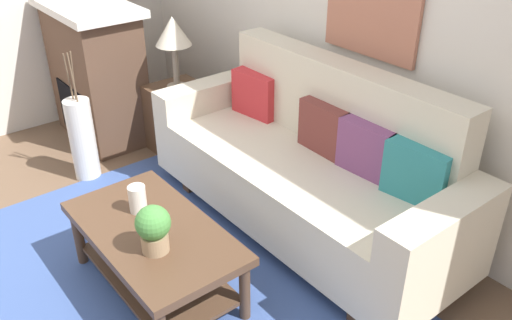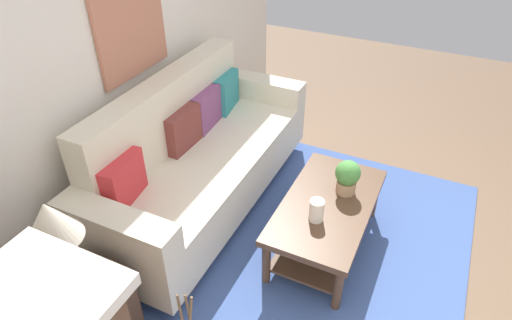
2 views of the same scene
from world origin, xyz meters
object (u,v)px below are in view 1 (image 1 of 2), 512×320
object	(u,v)px
throw_pillow_teal	(416,173)
floor_vase	(83,140)
throw_pillow_plum	(367,149)
tabletop_vase	(138,199)
fireplace	(96,72)
framed_painting	(372,3)
throw_pillow_crimson	(255,94)
throw_pillow_maroon	(324,128)
potted_plant_tabletop	(153,228)
table_lamp	(173,34)
couch	(308,168)
side_table	(180,119)
coffee_table	(154,245)

from	to	relation	value
throw_pillow_teal	floor_vase	size ratio (longest dim) A/B	0.56
throw_pillow_plum	tabletop_vase	xyz separation A→B (m)	(-0.61, -1.20, -0.17)
fireplace	framed_painting	bearing A→B (deg)	24.40
throw_pillow_crimson	fireplace	bearing A→B (deg)	-156.33
throw_pillow_maroon	fireplace	bearing A→B (deg)	-163.79
potted_plant_tabletop	floor_vase	xyz separation A→B (m)	(-1.62, 0.27, -0.25)
tabletop_vase	table_lamp	bearing A→B (deg)	140.24
tabletop_vase	potted_plant_tabletop	distance (m)	0.39
throw_pillow_maroon	throw_pillow_crimson	bearing A→B (deg)	180.00
throw_pillow_maroon	floor_vase	bearing A→B (deg)	-145.67
table_lamp	throw_pillow_crimson	bearing A→B (deg)	17.15
framed_painting	tabletop_vase	bearing A→B (deg)	-99.36
tabletop_vase	table_lamp	world-z (taller)	table_lamp
throw_pillow_plum	floor_vase	xyz separation A→B (m)	(-1.85, -1.03, -0.36)
table_lamp	couch	bearing A→B (deg)	3.91
potted_plant_tabletop	tabletop_vase	bearing A→B (deg)	165.12
couch	side_table	world-z (taller)	couch
throw_pillow_teal	potted_plant_tabletop	distance (m)	1.43
table_lamp	fireplace	distance (m)	0.87
coffee_table	fireplace	size ratio (longest dim) A/B	0.95
throw_pillow_crimson	fireplace	world-z (taller)	fireplace
couch	potted_plant_tabletop	bearing A→B (deg)	-84.44
table_lamp	floor_vase	distance (m)	1.05
coffee_table	framed_painting	size ratio (longest dim) A/B	1.55
couch	tabletop_vase	xyz separation A→B (m)	(-0.25, -1.07, 0.08)
potted_plant_tabletop	floor_vase	world-z (taller)	potted_plant_tabletop
tabletop_vase	potted_plant_tabletop	xyz separation A→B (m)	(0.37, -0.10, 0.06)
floor_vase	couch	bearing A→B (deg)	30.93
fireplace	potted_plant_tabletop	bearing A→B (deg)	-17.36
throw_pillow_maroon	potted_plant_tabletop	distance (m)	1.31
throw_pillow_plum	potted_plant_tabletop	size ratio (longest dim) A/B	1.37
couch	throw_pillow_maroon	bearing A→B (deg)	90.00
fireplace	couch	bearing A→B (deg)	12.99
throw_pillow_teal	throw_pillow_plum	bearing A→B (deg)	180.00
throw_pillow_crimson	throw_pillow_teal	distance (m)	1.41
throw_pillow_crimson	table_lamp	world-z (taller)	table_lamp
fireplace	tabletop_vase	bearing A→B (deg)	-17.85
throw_pillow_teal	framed_painting	distance (m)	1.07
throw_pillow_plum	side_table	distance (m)	1.84
potted_plant_tabletop	framed_painting	size ratio (longest dim) A/B	0.37
couch	throw_pillow_crimson	distance (m)	0.76
throw_pillow_maroon	throw_pillow_plum	size ratio (longest dim) A/B	1.00
tabletop_vase	coffee_table	bearing A→B (deg)	-6.69
table_lamp	floor_vase	size ratio (longest dim) A/B	0.89
table_lamp	side_table	bearing A→B (deg)	0.00
throw_pillow_teal	coffee_table	bearing A→B (deg)	-122.01
fireplace	throw_pillow_maroon	bearing A→B (deg)	16.21
throw_pillow_teal	coffee_table	distance (m)	1.49
throw_pillow_crimson	throw_pillow_maroon	distance (m)	0.71
coffee_table	tabletop_vase	size ratio (longest dim) A/B	6.87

